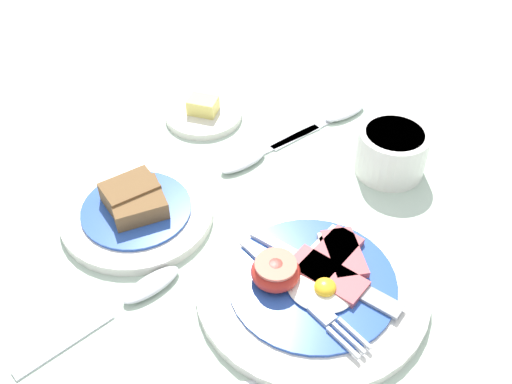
% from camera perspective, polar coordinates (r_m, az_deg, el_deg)
% --- Properties ---
extents(ground_plane, '(3.00, 3.00, 0.00)m').
position_cam_1_polar(ground_plane, '(0.67, -0.99, -6.71)').
color(ground_plane, '#B7CCB7').
extents(breakfast_plate, '(0.25, 0.25, 0.04)m').
position_cam_1_polar(breakfast_plate, '(0.64, 5.16, -8.78)').
color(breakfast_plate, silver).
rests_on(breakfast_plate, ground_plane).
extents(bread_plate, '(0.18, 0.18, 0.04)m').
position_cam_1_polar(bread_plate, '(0.73, -11.23, -1.53)').
color(bread_plate, silver).
rests_on(bread_plate, ground_plane).
extents(sugar_cup, '(0.09, 0.09, 0.06)m').
position_cam_1_polar(sugar_cup, '(0.78, 12.81, 3.88)').
color(sugar_cup, white).
rests_on(sugar_cup, ground_plane).
extents(butter_dish, '(0.11, 0.11, 0.03)m').
position_cam_1_polar(butter_dish, '(0.87, -5.02, 7.51)').
color(butter_dish, silver).
rests_on(butter_dish, ground_plane).
extents(teaspoon_by_saucer, '(0.08, 0.19, 0.01)m').
position_cam_1_polar(teaspoon_by_saucer, '(0.65, -11.93, -9.95)').
color(teaspoon_by_saucer, silver).
rests_on(teaspoon_by_saucer, ground_plane).
extents(teaspoon_near_cup, '(0.10, 0.18, 0.01)m').
position_cam_1_polar(teaspoon_near_cup, '(0.87, 7.08, 6.91)').
color(teaspoon_near_cup, silver).
rests_on(teaspoon_near_cup, ground_plane).
extents(teaspoon_stray, '(0.09, 0.18, 0.01)m').
position_cam_1_polar(teaspoon_stray, '(0.80, 0.30, 3.67)').
color(teaspoon_stray, silver).
rests_on(teaspoon_stray, ground_plane).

